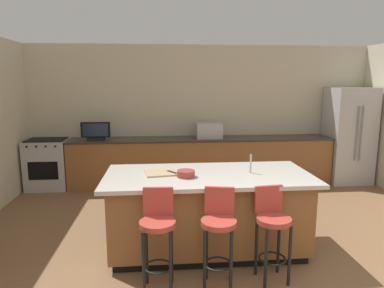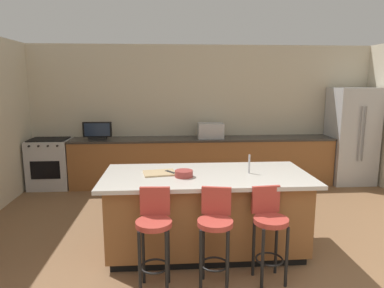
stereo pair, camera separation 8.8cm
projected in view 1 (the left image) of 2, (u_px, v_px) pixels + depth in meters
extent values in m
cube|color=beige|center=(201.00, 114.00, 6.86)|extent=(7.17, 0.12, 2.68)
cube|color=brown|center=(201.00, 162.00, 6.65)|extent=(4.97, 0.60, 0.88)
cube|color=#332D28|center=(202.00, 139.00, 6.57)|extent=(4.99, 0.62, 0.04)
cube|color=black|center=(208.00, 246.00, 4.10)|extent=(2.12, 0.86, 0.09)
cube|color=brown|center=(208.00, 210.00, 4.02)|extent=(2.20, 0.94, 0.80)
cube|color=beige|center=(208.00, 176.00, 3.94)|extent=(2.36, 1.10, 0.04)
cube|color=#B7BABF|center=(348.00, 135.00, 6.76)|extent=(0.81, 0.70, 1.86)
cylinder|color=gray|center=(358.00, 134.00, 6.37)|extent=(0.02, 0.02, 1.02)
cylinder|color=gray|center=(362.00, 134.00, 6.38)|extent=(0.02, 0.02, 1.02)
cube|color=#B7BABF|center=(48.00, 164.00, 6.40)|extent=(0.74, 0.60, 0.91)
cube|color=black|center=(43.00, 171.00, 6.11)|extent=(0.52, 0.01, 0.33)
cube|color=black|center=(46.00, 140.00, 6.32)|extent=(0.67, 0.50, 0.02)
cylinder|color=black|center=(26.00, 147.00, 6.00)|extent=(0.04, 0.03, 0.04)
cylinder|color=black|center=(36.00, 147.00, 6.01)|extent=(0.04, 0.03, 0.04)
cylinder|color=black|center=(46.00, 146.00, 6.03)|extent=(0.04, 0.03, 0.04)
cylinder|color=black|center=(55.00, 146.00, 6.04)|extent=(0.04, 0.03, 0.04)
cube|color=#B7BABF|center=(209.00, 131.00, 6.55)|extent=(0.48, 0.36, 0.28)
cube|color=black|center=(96.00, 139.00, 6.34)|extent=(0.32, 0.16, 0.05)
cube|color=black|center=(96.00, 130.00, 6.31)|extent=(0.53, 0.05, 0.28)
cube|color=#1E2D47|center=(95.00, 130.00, 6.29)|extent=(0.46, 0.01, 0.24)
cylinder|color=#B2B2B7|center=(202.00, 131.00, 6.64)|extent=(0.02, 0.02, 0.24)
cylinder|color=#B2B2B7|center=(251.00, 164.00, 3.96)|extent=(0.02, 0.02, 0.22)
cylinder|color=#B23D33|center=(157.00, 224.00, 3.18)|extent=(0.34, 0.34, 0.05)
cube|color=#B23D33|center=(158.00, 201.00, 3.30)|extent=(0.29, 0.05, 0.28)
cylinder|color=black|center=(144.00, 266.00, 3.12)|extent=(0.03, 0.03, 0.65)
cylinder|color=black|center=(171.00, 265.00, 3.12)|extent=(0.03, 0.03, 0.65)
cylinder|color=black|center=(146.00, 253.00, 3.36)|extent=(0.03, 0.03, 0.65)
cylinder|color=black|center=(172.00, 252.00, 3.36)|extent=(0.03, 0.03, 0.65)
torus|color=black|center=(158.00, 267.00, 3.25)|extent=(0.28, 0.28, 0.02)
cylinder|color=#B23D33|center=(219.00, 223.00, 3.24)|extent=(0.34, 0.34, 0.05)
cube|color=#B23D33|center=(219.00, 201.00, 3.35)|extent=(0.29, 0.09, 0.28)
cylinder|color=black|center=(205.00, 262.00, 3.19)|extent=(0.03, 0.03, 0.64)
cylinder|color=black|center=(231.00, 264.00, 3.16)|extent=(0.03, 0.03, 0.64)
cylinder|color=black|center=(206.00, 250.00, 3.43)|extent=(0.03, 0.03, 0.64)
cylinder|color=black|center=(231.00, 251.00, 3.40)|extent=(0.03, 0.03, 0.64)
torus|color=black|center=(218.00, 264.00, 3.31)|extent=(0.28, 0.28, 0.02)
cylinder|color=#B23D33|center=(274.00, 220.00, 3.36)|extent=(0.34, 0.34, 0.05)
cube|color=#B23D33|center=(268.00, 199.00, 3.47)|extent=(0.29, 0.07, 0.28)
cylinder|color=black|center=(266.00, 259.00, 3.28)|extent=(0.03, 0.03, 0.61)
cylinder|color=black|center=(290.00, 256.00, 3.32)|extent=(0.03, 0.03, 0.61)
cylinder|color=black|center=(256.00, 247.00, 3.51)|extent=(0.03, 0.03, 0.61)
cylinder|color=black|center=(279.00, 245.00, 3.56)|extent=(0.03, 0.03, 0.61)
torus|color=black|center=(272.00, 258.00, 3.43)|extent=(0.28, 0.28, 0.02)
cylinder|color=#993833|center=(186.00, 174.00, 3.81)|extent=(0.20, 0.20, 0.07)
cube|color=black|center=(172.00, 173.00, 3.96)|extent=(0.14, 0.16, 0.02)
cube|color=tan|center=(161.00, 173.00, 3.94)|extent=(0.40, 0.33, 0.02)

